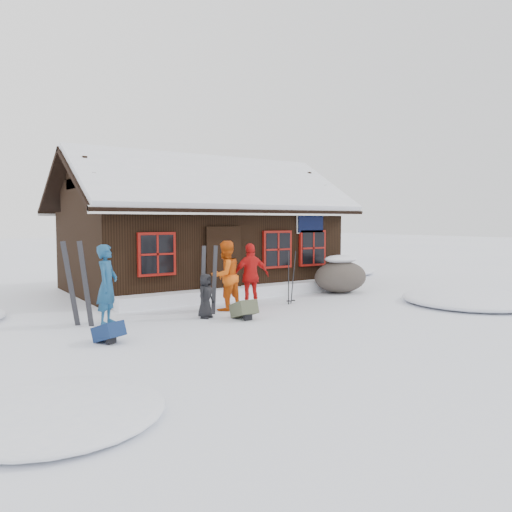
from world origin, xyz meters
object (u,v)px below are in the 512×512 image
object	(u,v)px
ski_poles	(291,278)
backpack_blue	(109,335)
skier_crouched	(206,296)
backpack_olive	(244,312)
skier_orange_right	(251,276)
boulder	(341,276)
skier_teal	(107,284)
skier_orange_left	(225,276)

from	to	relation	value
ski_poles	backpack_blue	xyz separation A→B (m)	(-5.39, -1.55, -0.55)
skier_crouched	backpack_olive	size ratio (longest dim) A/B	1.78
skier_orange_right	skier_crouched	xyz separation A→B (m)	(-1.56, -0.50, -0.32)
boulder	ski_poles	size ratio (longest dim) A/B	1.22
skier_teal	ski_poles	distance (m)	4.89
skier_teal	skier_orange_right	size ratio (longest dim) A/B	1.04
skier_teal	backpack_blue	xyz separation A→B (m)	(-0.50, -1.65, -0.72)
ski_poles	backpack_blue	world-z (taller)	ski_poles
skier_teal	backpack_olive	distance (m)	3.04
ski_poles	skier_teal	bearing A→B (deg)	178.76
skier_orange_right	skier_orange_left	bearing A→B (deg)	-0.26
skier_orange_left	skier_orange_right	bearing A→B (deg)	157.06
skier_orange_right	backpack_blue	size ratio (longest dim) A/B	3.27
skier_crouched	skier_orange_right	bearing A→B (deg)	-14.07
skier_orange_right	ski_poles	world-z (taller)	skier_orange_right
skier_crouched	ski_poles	distance (m)	2.87
boulder	backpack_olive	distance (m)	5.12
skier_orange_left	backpack_blue	distance (m)	3.92
skier_teal	skier_orange_left	distance (m)	2.96
skier_orange_left	backpack_blue	bearing A→B (deg)	13.95
skier_teal	backpack_olive	size ratio (longest dim) A/B	2.99
ski_poles	skier_orange_right	bearing A→B (deg)	179.06
skier_crouched	boulder	xyz separation A→B (m)	(5.40, 1.28, 0.02)
skier_orange_left	backpack_olive	distance (m)	1.44
skier_orange_right	backpack_olive	bearing A→B (deg)	60.77
skier_teal	boulder	world-z (taller)	skier_teal
skier_orange_right	backpack_olive	size ratio (longest dim) A/B	2.88
ski_poles	skier_crouched	bearing A→B (deg)	-170.45
skier_teal	backpack_olive	bearing A→B (deg)	-75.43
skier_teal	skier_crouched	distance (m)	2.17
skier_orange_left	backpack_blue	world-z (taller)	skier_orange_left
ski_poles	backpack_olive	world-z (taller)	ski_poles
skier_orange_right	skier_crouched	distance (m)	1.67
skier_crouched	boulder	world-z (taller)	boulder
skier_crouched	ski_poles	xyz separation A→B (m)	(2.83, 0.48, 0.18)
skier_orange_right	skier_teal	bearing A→B (deg)	9.17
skier_orange_right	ski_poles	distance (m)	1.27
skier_orange_left	backpack_blue	size ratio (longest dim) A/B	3.42
skier_teal	ski_poles	size ratio (longest dim) A/B	1.18
skier_teal	backpack_blue	world-z (taller)	skier_teal
skier_teal	boulder	distance (m)	7.50
skier_orange_right	ski_poles	size ratio (longest dim) A/B	1.14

